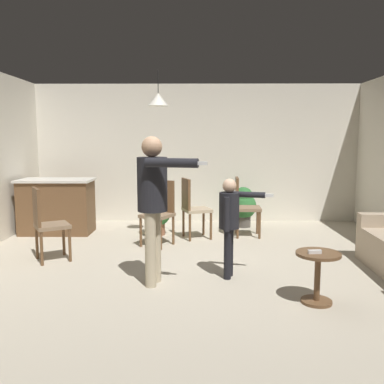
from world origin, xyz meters
name	(u,v)px	position (x,y,z in m)	size (l,w,h in m)	color
ground	(198,271)	(0.00, 0.00, 0.00)	(7.68, 7.68, 0.00)	#B2A893
wall_back	(197,154)	(0.00, 3.20, 1.35)	(6.40, 0.10, 2.70)	silver
kitchen_counter	(57,206)	(-2.45, 2.06, 0.48)	(1.26, 0.66, 0.95)	brown
side_table_by_couch	(318,271)	(1.18, -0.99, 0.33)	(0.44, 0.44, 0.52)	brown
person_adult	(154,194)	(-0.50, -0.46, 1.03)	(0.77, 0.60, 1.67)	tan
person_child	(230,217)	(0.37, -0.23, 0.73)	(0.63, 0.33, 1.18)	black
dining_chair_by_counter	(46,221)	(-2.03, 0.41, 0.55)	(0.57, 0.57, 1.00)	brown
dining_chair_near_wall	(160,210)	(-0.59, 1.29, 0.55)	(0.57, 0.57, 1.00)	brown
dining_chair_centre_back	(244,204)	(0.78, 1.87, 0.55)	(0.44, 0.44, 1.00)	brown
dining_chair_spare	(193,206)	(-0.08, 1.70, 0.55)	(0.53, 0.53, 1.00)	brown
potted_plant_corner	(157,211)	(-0.70, 1.95, 0.41)	(0.48, 0.48, 0.74)	brown
potted_plant_by_wall	(243,205)	(0.86, 2.62, 0.41)	(0.49, 0.49, 0.75)	#4C4742
spare_remote_on_table	(315,252)	(1.13, -1.03, 0.54)	(0.04, 0.13, 0.04)	white
ceiling_light_pendant	(158,99)	(-0.62, 1.56, 2.25)	(0.32, 0.32, 0.55)	silver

